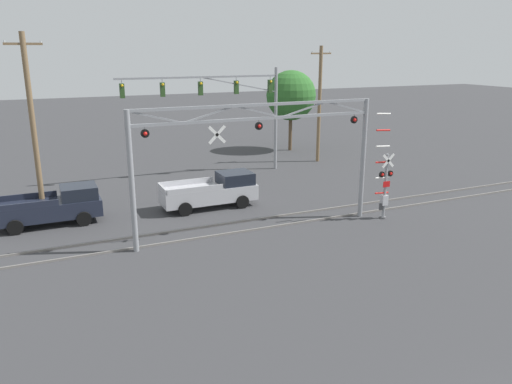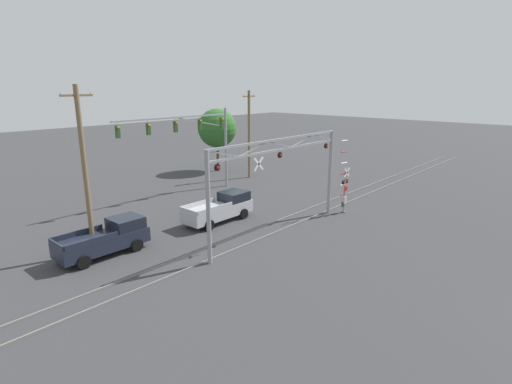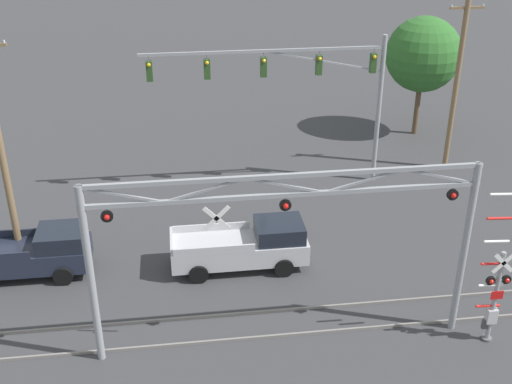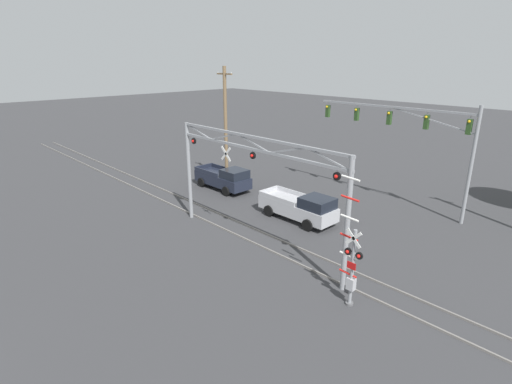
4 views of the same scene
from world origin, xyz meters
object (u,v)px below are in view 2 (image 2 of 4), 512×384
Objects in this scene: crossing_signal_mast at (344,189)px; pickup_truck_lead at (221,208)px; traffic_signal_span at (198,134)px; background_tree_beyond_span at (217,128)px; utility_pole_right at (249,134)px; pickup_truck_following at (107,238)px; crossing_gantry at (280,170)px; utility_pole_left at (85,171)px.

crossing_signal_mast is 1.05× the size of pickup_truck_lead.
traffic_signal_span reaches higher than background_tree_beyond_span.
traffic_signal_span is 9.69m from pickup_truck_lead.
traffic_signal_span is at bearing -172.69° from utility_pole_right.
background_tree_beyond_span reaches higher than pickup_truck_following.
utility_pole_right is (20.92, 7.85, 3.84)m from pickup_truck_following.
traffic_signal_span is (-3.58, 13.25, 3.61)m from crossing_signal_mast.
traffic_signal_span is (3.57, 12.42, 1.07)m from crossing_gantry.
utility_pole_left is at bearing -155.62° from traffic_signal_span.
traffic_signal_span is at bearing -142.33° from background_tree_beyond_span.
pickup_truck_following is at bearing -52.67° from utility_pole_left.
background_tree_beyond_span is at bearing 58.04° from crossing_gantry.
traffic_signal_span reaches higher than crossing_gantry.
pickup_truck_following is 0.54× the size of utility_pole_left.
utility_pole_right reaches higher than traffic_signal_span.
utility_pole_right is at bearing 49.45° from crossing_gantry.
utility_pole_left is at bearing 157.40° from crossing_signal_mast.
pickup_truck_lead is at bearing -132.04° from background_tree_beyond_span.
utility_pole_right is at bearing -91.50° from background_tree_beyond_span.
pickup_truck_following is at bearing 158.83° from crossing_signal_mast.
crossing_signal_mast is at bearing -6.68° from crossing_gantry.
pickup_truck_following is 22.67m from utility_pole_right.
background_tree_beyond_span is (11.63, 18.64, 0.53)m from crossing_gantry.
crossing_signal_mast is at bearing -22.60° from utility_pole_left.
crossing_gantry is at bearing -32.24° from utility_pole_left.
pickup_truck_following is at bearing -148.19° from background_tree_beyond_span.
pickup_truck_following is at bearing 149.38° from crossing_gantry.
utility_pole_right is (21.46, 7.15, -0.28)m from utility_pole_left.
crossing_signal_mast is at bearing -74.90° from traffic_signal_span.
crossing_gantry is at bearing -106.03° from traffic_signal_span.
utility_pole_right reaches higher than pickup_truck_lead.
crossing_gantry is 2.17× the size of crossing_signal_mast.
utility_pole_left is (-13.53, -6.13, -0.47)m from traffic_signal_span.
utility_pole_left reaches higher than pickup_truck_lead.
utility_pole_left is at bearing 147.76° from crossing_gantry.
crossing_signal_mast is at bearing -36.79° from pickup_truck_lead.
pickup_truck_lead is (-0.67, 5.00, -3.51)m from crossing_gantry.
traffic_signal_span is at bearing 105.10° from crossing_signal_mast.
crossing_signal_mast is 0.49× the size of traffic_signal_span.
traffic_signal_span is at bearing 73.97° from crossing_gantry.
crossing_gantry is 12.96m from traffic_signal_span.
pickup_truck_lead is 0.77× the size of background_tree_beyond_span.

